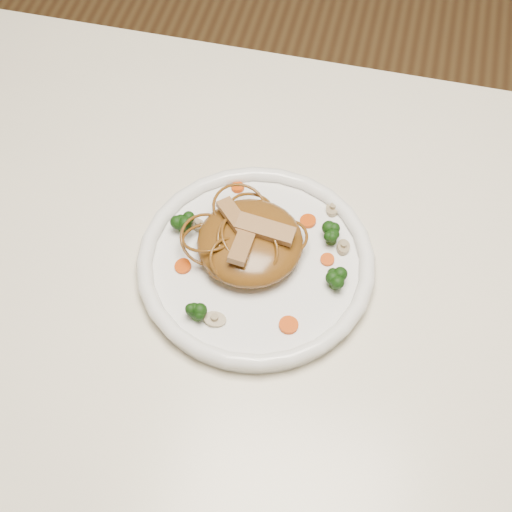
# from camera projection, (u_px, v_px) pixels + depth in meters

# --- Properties ---
(ground) EXTENTS (4.00, 4.00, 0.00)m
(ground) POSITION_uv_depth(u_px,v_px,m) (289.00, 472.00, 1.53)
(ground) COLOR #4F321B
(ground) RESTS_ON ground
(table) EXTENTS (1.20, 0.80, 0.75)m
(table) POSITION_uv_depth(u_px,v_px,m) (307.00, 324.00, 0.99)
(table) COLOR beige
(table) RESTS_ON ground
(plate) EXTENTS (0.34, 0.34, 0.02)m
(plate) POSITION_uv_depth(u_px,v_px,m) (256.00, 266.00, 0.91)
(plate) COLOR white
(plate) RESTS_ON table
(noodle_mound) EXTENTS (0.17, 0.17, 0.04)m
(noodle_mound) POSITION_uv_depth(u_px,v_px,m) (250.00, 242.00, 0.90)
(noodle_mound) COLOR brown
(noodle_mound) RESTS_ON plate
(chicken_a) EXTENTS (0.07, 0.03, 0.01)m
(chicken_a) POSITION_uv_depth(u_px,v_px,m) (265.00, 229.00, 0.88)
(chicken_a) COLOR #9F774B
(chicken_a) RESTS_ON noodle_mound
(chicken_b) EXTENTS (0.06, 0.06, 0.01)m
(chicken_b) POSITION_uv_depth(u_px,v_px,m) (235.00, 218.00, 0.89)
(chicken_b) COLOR #9F774B
(chicken_b) RESTS_ON noodle_mound
(chicken_c) EXTENTS (0.02, 0.07, 0.01)m
(chicken_c) POSITION_uv_depth(u_px,v_px,m) (244.00, 241.00, 0.87)
(chicken_c) COLOR #9F774B
(chicken_c) RESTS_ON noodle_mound
(broccoli_0) EXTENTS (0.03, 0.03, 0.03)m
(broccoli_0) POSITION_uv_depth(u_px,v_px,m) (332.00, 234.00, 0.91)
(broccoli_0) COLOR #11370B
(broccoli_0) RESTS_ON plate
(broccoli_1) EXTENTS (0.03, 0.03, 0.03)m
(broccoli_1) POSITION_uv_depth(u_px,v_px,m) (183.00, 222.00, 0.92)
(broccoli_1) COLOR #11370B
(broccoli_1) RESTS_ON plate
(broccoli_2) EXTENTS (0.03, 0.03, 0.03)m
(broccoli_2) POSITION_uv_depth(u_px,v_px,m) (196.00, 311.00, 0.85)
(broccoli_2) COLOR #11370B
(broccoli_2) RESTS_ON plate
(broccoli_3) EXTENTS (0.03, 0.03, 0.03)m
(broccoli_3) POSITION_uv_depth(u_px,v_px,m) (336.00, 278.00, 0.87)
(broccoli_3) COLOR #11370B
(broccoli_3) RESTS_ON plate
(carrot_0) EXTENTS (0.02, 0.02, 0.00)m
(carrot_0) POSITION_uv_depth(u_px,v_px,m) (308.00, 221.00, 0.94)
(carrot_0) COLOR #DF4308
(carrot_0) RESTS_ON plate
(carrot_1) EXTENTS (0.02, 0.02, 0.00)m
(carrot_1) POSITION_uv_depth(u_px,v_px,m) (183.00, 266.00, 0.90)
(carrot_1) COLOR #DF4308
(carrot_1) RESTS_ON plate
(carrot_2) EXTENTS (0.02, 0.02, 0.00)m
(carrot_2) POSITION_uv_depth(u_px,v_px,m) (327.00, 260.00, 0.91)
(carrot_2) COLOR #DF4308
(carrot_2) RESTS_ON plate
(carrot_3) EXTENTS (0.02, 0.02, 0.00)m
(carrot_3) POSITION_uv_depth(u_px,v_px,m) (238.00, 187.00, 0.97)
(carrot_3) COLOR #DF4308
(carrot_3) RESTS_ON plate
(carrot_4) EXTENTS (0.03, 0.03, 0.00)m
(carrot_4) POSITION_uv_depth(u_px,v_px,m) (289.00, 325.00, 0.86)
(carrot_4) COLOR #DF4308
(carrot_4) RESTS_ON plate
(mushroom_0) EXTENTS (0.03, 0.03, 0.01)m
(mushroom_0) POSITION_uv_depth(u_px,v_px,m) (215.00, 320.00, 0.86)
(mushroom_0) COLOR tan
(mushroom_0) RESTS_ON plate
(mushroom_1) EXTENTS (0.02, 0.02, 0.01)m
(mushroom_1) POSITION_uv_depth(u_px,v_px,m) (343.00, 247.00, 0.91)
(mushroom_1) COLOR tan
(mushroom_1) RESTS_ON plate
(mushroom_2) EXTENTS (0.03, 0.03, 0.01)m
(mushroom_2) POSITION_uv_depth(u_px,v_px,m) (198.00, 225.00, 0.93)
(mushroom_2) COLOR tan
(mushroom_2) RESTS_ON plate
(mushroom_3) EXTENTS (0.02, 0.02, 0.01)m
(mushroom_3) POSITION_uv_depth(u_px,v_px,m) (333.00, 209.00, 0.95)
(mushroom_3) COLOR tan
(mushroom_3) RESTS_ON plate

